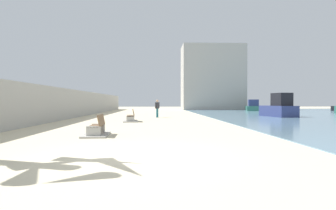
{
  "coord_description": "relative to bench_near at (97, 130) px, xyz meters",
  "views": [
    {
      "loc": [
        0.75,
        -7.96,
        1.56
      ],
      "look_at": [
        1.79,
        15.87,
        1.28
      ],
      "focal_mm": 29.43,
      "sensor_mm": 36.0,
      "label": 1
    }
  ],
  "objects": [
    {
      "name": "bench_near",
      "position": [
        0.0,
        0.0,
        0.0
      ],
      "size": [
        1.21,
        2.16,
        0.98
      ],
      "color": "#ADAAA3",
      "rests_on": "ground"
    },
    {
      "name": "boat_far_right",
      "position": [
        19.29,
        33.56,
        0.48
      ],
      "size": [
        3.66,
        6.37,
        1.89
      ],
      "color": "#337060",
      "rests_on": "water_bay"
    },
    {
      "name": "seawall",
      "position": [
        -5.52,
        13.17,
        1.13
      ],
      "size": [
        0.8,
        64.0,
        2.73
      ],
      "primitive_type": "cube",
      "color": "#ADAAA3",
      "rests_on": "ground"
    },
    {
      "name": "person_walking",
      "position": [
        2.86,
        14.45,
        0.81
      ],
      "size": [
        0.45,
        0.35,
        1.77
      ],
      "color": "teal",
      "rests_on": "ground"
    },
    {
      "name": "bench_far",
      "position": [
        0.75,
        8.96,
        0.0
      ],
      "size": [
        1.27,
        2.18,
        0.98
      ],
      "color": "#ADAAA3",
      "rests_on": "ground"
    },
    {
      "name": "boat_nearest",
      "position": [
        15.36,
        14.93,
        0.68
      ],
      "size": [
        2.64,
        4.33,
        2.41
      ],
      "color": "navy",
      "rests_on": "water_bay"
    },
    {
      "name": "harbor_building",
      "position": [
        13.87,
        41.17,
        6.05
      ],
      "size": [
        12.0,
        6.0,
        12.56
      ],
      "primitive_type": "cube",
      "color": "#ADAAA3",
      "rests_on": "ground"
    },
    {
      "name": "ground_plane",
      "position": [
        1.98,
        13.17,
        -0.23
      ],
      "size": [
        120.0,
        120.0,
        0.0
      ],
      "primitive_type": "plane",
      "color": "beige"
    }
  ]
}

